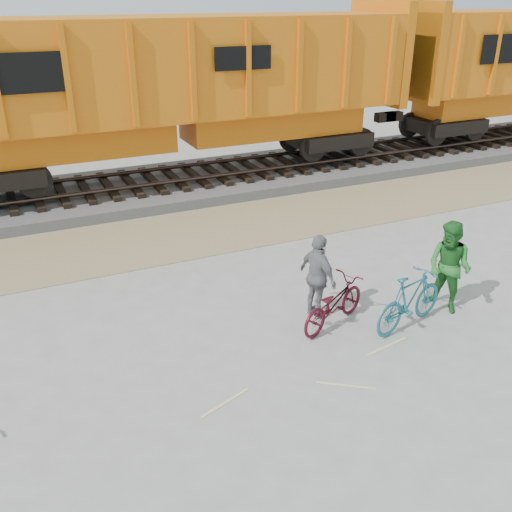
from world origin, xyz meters
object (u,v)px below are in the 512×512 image
object	(u,v)px
bicycle_teal	(410,300)
person_woman	(318,277)
person_man	(449,267)
bicycle_maroon	(333,303)
hopper_car_center	(175,86)

from	to	relation	value
bicycle_teal	person_woman	bearing A→B (deg)	37.73
person_man	person_woman	xyz separation A→B (m)	(-2.28, 0.79, -0.07)
bicycle_maroon	person_woman	distance (m)	0.55
person_man	hopper_car_center	bearing A→B (deg)	175.98
person_woman	bicycle_maroon	bearing A→B (deg)	-174.24
bicycle_teal	bicycle_maroon	xyz separation A→B (m)	(-1.18, 0.59, -0.09)
bicycle_maroon	hopper_car_center	bearing A→B (deg)	-22.51
hopper_car_center	person_man	size ratio (longest dim) A/B	8.07
bicycle_teal	person_man	xyz separation A→B (m)	(1.00, 0.20, 0.35)
hopper_car_center	bicycle_maroon	xyz separation A→B (m)	(0.02, -8.61, -2.57)
hopper_car_center	person_man	world-z (taller)	hopper_car_center
hopper_car_center	bicycle_teal	distance (m)	9.61
bicycle_teal	person_woman	world-z (taller)	person_woman
person_man	bicycle_teal	bearing A→B (deg)	-96.46
hopper_car_center	person_man	distance (m)	9.52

